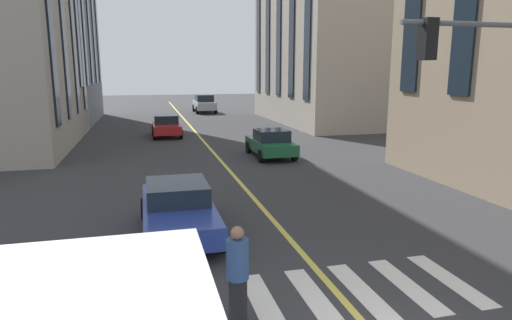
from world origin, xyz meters
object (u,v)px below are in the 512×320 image
car_red_near (166,126)px  car_blue_far (178,208)px  pedestrian_near (238,275)px  car_silver_trailing (204,103)px  traffic_light_mast (505,86)px  car_green_oncoming (271,143)px

car_red_near → car_blue_far: size_ratio=0.89×
car_red_near → pedestrian_near: 23.08m
car_silver_trailing → traffic_light_mast: bearing=-176.8°
car_silver_trailing → pedestrian_near: car_silver_trailing is taller
car_green_oncoming → traffic_light_mast: bearing=-170.0°
car_red_near → pedestrian_near: (-23.08, -0.01, 0.17)m
car_green_oncoming → car_blue_far: bearing=151.3°
car_silver_trailing → car_green_oncoming: (-25.44, 0.04, -0.27)m
car_green_oncoming → traffic_light_mast: traffic_light_mast is taller
car_silver_trailing → car_blue_far: (-35.26, 5.43, -0.27)m
car_silver_trailing → car_green_oncoming: 25.44m
car_silver_trailing → car_blue_far: size_ratio=1.07×
car_green_oncoming → car_red_near: (8.69, 4.74, 0.00)m
car_green_oncoming → car_blue_far: car_green_oncoming is taller
car_green_oncoming → traffic_light_mast: size_ratio=0.71×
car_red_near → car_blue_far: (-18.51, 0.64, 0.00)m
car_green_oncoming → pedestrian_near: 15.14m
car_blue_far → pedestrian_near: 4.61m
car_silver_trailing → car_green_oncoming: bearing=179.9°
car_blue_far → traffic_light_mast: (-2.55, -7.57, 3.21)m
car_silver_trailing → pedestrian_near: 40.11m
traffic_light_mast → car_red_near: bearing=18.2°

